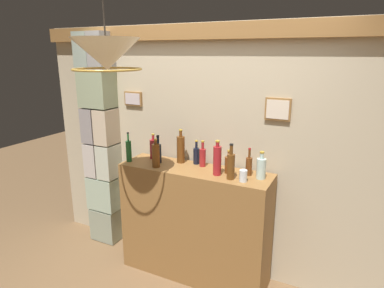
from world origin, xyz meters
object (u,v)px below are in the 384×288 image
Objects in this scene: liquor_bottle_tequila at (261,168)px; glass_tumbler_highball at (243,176)px; pendant_lamp at (106,55)px; liquor_bottle_vodka at (156,155)px; liquor_bottle_sherry at (181,149)px; liquor_bottle_vermouth at (153,149)px; liquor_bottle_rye at (228,164)px; liquor_bottle_whiskey at (129,151)px; liquor_bottle_brandy at (196,155)px; liquor_bottle_amaro at (249,165)px; liquor_bottle_port at (203,157)px; glass_tumbler_rocks at (229,163)px; liquor_bottle_rum at (158,152)px; liquor_bottle_scotch at (217,160)px; liquor_bottle_mezcal at (231,165)px.

glass_tumbler_highball is (-0.11, -0.13, -0.05)m from liquor_bottle_tequila.
liquor_bottle_vodka is at bearing 84.14° from pendant_lamp.
liquor_bottle_vermouth is at bearing -176.96° from liquor_bottle_sherry.
pendant_lamp is (-1.01, -0.68, 0.92)m from liquor_bottle_tequila.
liquor_bottle_rye is 1.00m from liquor_bottle_whiskey.
liquor_bottle_amaro is (0.54, -0.07, 0.00)m from liquor_bottle_brandy.
liquor_bottle_port is 0.25m from glass_tumbler_rocks.
liquor_bottle_rye is 0.30m from liquor_bottle_tequila.
liquor_bottle_amaro is 0.17m from glass_tumbler_highball.
liquor_bottle_rye is 1.36m from pendant_lamp.
liquor_bottle_brandy is 0.86× the size of liquor_bottle_rum.
liquor_bottle_rum reaches higher than liquor_bottle_tequila.
liquor_bottle_amaro is 2.47× the size of glass_tumbler_highball.
liquor_bottle_tequila is at bearing 49.14° from glass_tumbler_highball.
liquor_bottle_tequila is 1.01m from liquor_bottle_rum.
liquor_bottle_scotch reaches higher than liquor_bottle_vermouth.
liquor_bottle_whiskey is at bearing -167.07° from glass_tumbler_rocks.
glass_tumbler_rocks is 0.18× the size of pendant_lamp.
liquor_bottle_tequila is 0.77× the size of liquor_bottle_mezcal.
liquor_bottle_rum is (-0.78, 0.10, -0.02)m from liquor_bottle_mezcal.
liquor_bottle_vodka is 0.27m from liquor_bottle_sherry.
liquor_bottle_rum is at bearing 172.53° from liquor_bottle_mezcal.
pendant_lamp reaches higher than liquor_bottle_brandy.
liquor_bottle_port is (0.08, -0.04, 0.01)m from liquor_bottle_brandy.
glass_tumbler_rocks is at bearing -0.93° from liquor_bottle_brandy.
glass_tumbler_highball is (0.00, -0.16, -0.04)m from liquor_bottle_amaro.
liquor_bottle_sherry is 0.49m from glass_tumbler_rocks.
glass_tumbler_highball is (0.18, -0.14, -0.03)m from liquor_bottle_rye.
liquor_bottle_sherry is 0.53× the size of pendant_lamp.
liquor_bottle_scotch is at bearing -10.94° from liquor_bottle_vermouth.
liquor_bottle_brandy is at bearing 19.79° from liquor_bottle_whiskey.
liquor_bottle_mezcal is 2.84× the size of glass_tumbler_rocks.
liquor_bottle_scotch is at bearing -154.90° from liquor_bottle_amaro.
pendant_lamp is at bearing -81.89° from liquor_bottle_vermouth.
liquor_bottle_brandy is at bearing 20.17° from liquor_bottle_rum.
liquor_bottle_vodka is at bearing -179.03° from glass_tumbler_highball.
liquor_bottle_sherry reaches higher than liquor_bottle_whiskey.
liquor_bottle_amaro reaches higher than liquor_bottle_tequila.
liquor_bottle_rum is (-0.89, -0.06, 0.01)m from liquor_bottle_amaro.
liquor_bottle_whiskey is 0.29m from liquor_bottle_rum.
liquor_bottle_vermouth is (-0.30, -0.02, -0.03)m from liquor_bottle_sherry.
liquor_bottle_whiskey is 1.14× the size of liquor_bottle_vermouth.
liquor_bottle_sherry is (0.14, 0.22, 0.02)m from liquor_bottle_vodka.
liquor_bottle_scotch is at bearing -128.08° from liquor_bottle_rye.
liquor_bottle_mezcal is at bearing -19.04° from liquor_bottle_sherry.
liquor_bottle_rum is at bearing -176.41° from liquor_bottle_amaro.
pendant_lamp is (-0.78, -0.55, 0.90)m from liquor_bottle_mezcal.
pendant_lamp is (-0.68, -0.78, 0.96)m from glass_tumbler_rocks.
glass_tumbler_highball is at bearing -6.92° from liquor_bottle_rum.
liquor_bottle_tequila is at bearing -15.95° from liquor_bottle_amaro.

